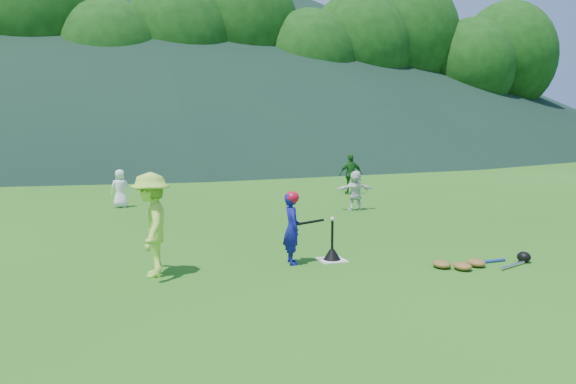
# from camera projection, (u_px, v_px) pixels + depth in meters

# --- Properties ---
(ground) EXTENTS (120.00, 120.00, 0.00)m
(ground) POSITION_uv_depth(u_px,v_px,m) (332.00, 261.00, 9.77)
(ground) COLOR #275C15
(ground) RESTS_ON ground
(home_plate) EXTENTS (0.45, 0.45, 0.02)m
(home_plate) POSITION_uv_depth(u_px,v_px,m) (332.00, 260.00, 9.77)
(home_plate) COLOR silver
(home_plate) RESTS_ON ground
(baseball) EXTENTS (0.08, 0.08, 0.08)m
(baseball) POSITION_uv_depth(u_px,v_px,m) (332.00, 219.00, 9.68)
(baseball) COLOR white
(baseball) RESTS_ON batting_tee
(batter_child) EXTENTS (0.33, 0.47, 1.22)m
(batter_child) POSITION_uv_depth(u_px,v_px,m) (292.00, 228.00, 9.49)
(batter_child) COLOR navy
(batter_child) RESTS_ON ground
(adult_coach) EXTENTS (0.72, 1.12, 1.63)m
(adult_coach) POSITION_uv_depth(u_px,v_px,m) (151.00, 225.00, 8.71)
(adult_coach) COLOR #ABE142
(adult_coach) RESTS_ON ground
(fielder_a) EXTENTS (0.57, 0.42, 1.07)m
(fielder_a) POSITION_uv_depth(u_px,v_px,m) (120.00, 188.00, 15.66)
(fielder_a) COLOR white
(fielder_a) RESTS_ON ground
(fielder_c) EXTENTS (0.80, 0.38, 1.33)m
(fielder_c) POSITION_uv_depth(u_px,v_px,m) (351.00, 174.00, 18.47)
(fielder_c) COLOR #1A591C
(fielder_c) RESTS_ON ground
(fielder_d) EXTENTS (1.03, 0.40, 1.08)m
(fielder_d) POSITION_uv_depth(u_px,v_px,m) (355.00, 190.00, 15.17)
(fielder_d) COLOR white
(fielder_d) RESTS_ON ground
(batting_tee) EXTENTS (0.30, 0.30, 0.68)m
(batting_tee) POSITION_uv_depth(u_px,v_px,m) (332.00, 253.00, 9.76)
(batting_tee) COLOR black
(batting_tee) RESTS_ON home_plate
(batter_gear) EXTENTS (0.72, 0.26, 0.58)m
(batter_gear) POSITION_uv_depth(u_px,v_px,m) (293.00, 200.00, 9.44)
(batter_gear) COLOR #B80C20
(batter_gear) RESTS_ON ground
(equipment_pile) EXTENTS (1.80, 0.64, 0.19)m
(equipment_pile) POSITION_uv_depth(u_px,v_px,m) (477.00, 263.00, 9.36)
(equipment_pile) COLOR olive
(equipment_pile) RESTS_ON ground
(outfield_fence) EXTENTS (70.07, 0.08, 1.33)m
(outfield_fence) POSITION_uv_depth(u_px,v_px,m) (167.00, 147.00, 36.11)
(outfield_fence) COLOR gray
(outfield_fence) RESTS_ON ground
(tree_line) EXTENTS (70.04, 11.40, 14.82)m
(tree_line) POSITION_uv_depth(u_px,v_px,m) (158.00, 40.00, 40.72)
(tree_line) COLOR #382314
(tree_line) RESTS_ON ground
(distant_hills) EXTENTS (155.00, 140.00, 32.00)m
(distant_hills) POSITION_uv_depth(u_px,v_px,m) (74.00, 34.00, 82.77)
(distant_hills) COLOR black
(distant_hills) RESTS_ON ground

